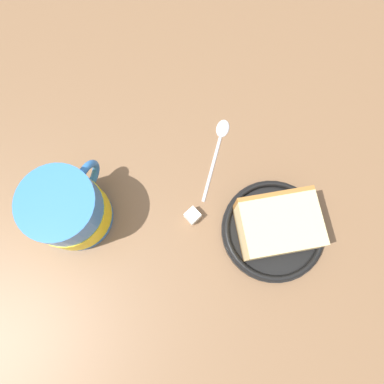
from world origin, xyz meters
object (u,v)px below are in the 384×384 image
at_px(sugar_cube, 193,216).
at_px(tea_mug, 69,210).
at_px(small_plate, 273,230).
at_px(cake_slice, 278,225).
at_px(teaspoon, 219,142).

bearing_deg(sugar_cube, tea_mug, -16.18).
bearing_deg(small_plate, sugar_cube, -26.38).
distance_m(cake_slice, teaspoon, 0.16).
relative_size(cake_slice, sugar_cube, 6.00).
height_order(tea_mug, teaspoon, tea_mug).
xyz_separation_m(tea_mug, teaspoon, (-0.23, -0.05, -0.04)).
height_order(tea_mug, sugar_cube, tea_mug).
distance_m(cake_slice, sugar_cube, 0.12).
relative_size(small_plate, sugar_cube, 8.01).
distance_m(tea_mug, sugar_cube, 0.17).
bearing_deg(small_plate, tea_mug, -20.40).
xyz_separation_m(cake_slice, teaspoon, (0.03, -0.15, -0.04)).
xyz_separation_m(teaspoon, sugar_cube, (0.07, 0.10, 0.01)).
height_order(small_plate, cake_slice, cake_slice).
relative_size(teaspoon, sugar_cube, 6.78).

